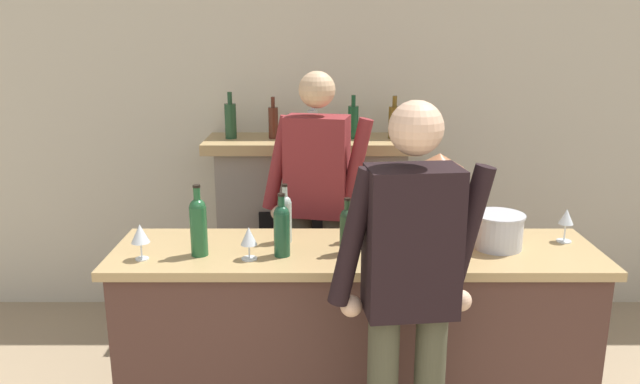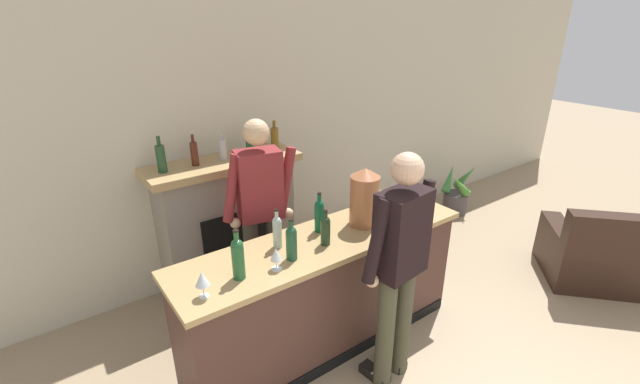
{
  "view_description": "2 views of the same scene",
  "coord_description": "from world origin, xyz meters",
  "px_view_note": "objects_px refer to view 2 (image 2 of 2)",
  "views": [
    {
      "loc": [
        -0.38,
        -0.43,
        2.05
      ],
      "look_at": [
        -0.39,
        2.9,
        1.16
      ],
      "focal_mm": 35.0,
      "sensor_mm": 36.0,
      "label": 1
    },
    {
      "loc": [
        -1.9,
        0.2,
        2.58
      ],
      "look_at": [
        -0.05,
        2.74,
        1.24
      ],
      "focal_mm": 24.0,
      "sensor_mm": 36.0,
      "label": 2
    }
  ],
  "objects_px": {
    "potted_plant_corner": "(456,194)",
    "wine_glass_front_right": "(276,255)",
    "wine_glass_mid_counter": "(414,188)",
    "wine_bottle_burgundy_dark": "(319,214)",
    "wine_bottle_riesling_slim": "(326,229)",
    "wine_bottle_merlot_tall": "(291,241)",
    "wine_bottle_cabernet_heavy": "(238,257)",
    "person_customer": "(399,265)",
    "ice_bucket_steel": "(391,204)",
    "wine_bottle_port_short": "(277,231)",
    "armchair_black": "(598,258)",
    "fireplace_stone": "(228,222)",
    "copper_dispenser": "(364,197)",
    "person_bartender": "(261,213)",
    "wine_glass_front_left": "(202,279)"
  },
  "relations": [
    {
      "from": "potted_plant_corner",
      "to": "wine_bottle_burgundy_dark",
      "type": "height_order",
      "value": "wine_bottle_burgundy_dark"
    },
    {
      "from": "person_customer",
      "to": "wine_bottle_burgundy_dark",
      "type": "height_order",
      "value": "person_customer"
    },
    {
      "from": "wine_glass_front_right",
      "to": "wine_glass_front_left",
      "type": "relative_size",
      "value": 0.92
    },
    {
      "from": "fireplace_stone",
      "to": "wine_glass_front_left",
      "type": "distance_m",
      "value": 1.68
    },
    {
      "from": "potted_plant_corner",
      "to": "wine_bottle_merlot_tall",
      "type": "bearing_deg",
      "value": -162.22
    },
    {
      "from": "potted_plant_corner",
      "to": "wine_glass_front_right",
      "type": "xyz_separation_m",
      "value": [
        -3.48,
        -1.12,
        0.83
      ]
    },
    {
      "from": "ice_bucket_steel",
      "to": "wine_bottle_burgundy_dark",
      "type": "bearing_deg",
      "value": 170.71
    },
    {
      "from": "potted_plant_corner",
      "to": "wine_glass_mid_counter",
      "type": "bearing_deg",
      "value": -155.46
    },
    {
      "from": "person_customer",
      "to": "wine_bottle_merlot_tall",
      "type": "xyz_separation_m",
      "value": [
        -0.54,
        0.5,
        0.13
      ]
    },
    {
      "from": "person_bartender",
      "to": "wine_bottle_port_short",
      "type": "xyz_separation_m",
      "value": [
        -0.16,
        -0.54,
        0.12
      ]
    },
    {
      "from": "potted_plant_corner",
      "to": "wine_glass_front_right",
      "type": "height_order",
      "value": "wine_glass_front_right"
    },
    {
      "from": "fireplace_stone",
      "to": "potted_plant_corner",
      "type": "distance_m",
      "value": 3.25
    },
    {
      "from": "wine_bottle_merlot_tall",
      "to": "wine_bottle_cabernet_heavy",
      "type": "height_order",
      "value": "wine_bottle_cabernet_heavy"
    },
    {
      "from": "wine_glass_mid_counter",
      "to": "wine_bottle_riesling_slim",
      "type": "bearing_deg",
      "value": -171.28
    },
    {
      "from": "potted_plant_corner",
      "to": "wine_glass_front_right",
      "type": "relative_size",
      "value": 4.54
    },
    {
      "from": "fireplace_stone",
      "to": "wine_bottle_burgundy_dark",
      "type": "distance_m",
      "value": 1.27
    },
    {
      "from": "person_customer",
      "to": "wine_bottle_port_short",
      "type": "relative_size",
      "value": 5.91
    },
    {
      "from": "wine_glass_front_left",
      "to": "armchair_black",
      "type": "bearing_deg",
      "value": -11.54
    },
    {
      "from": "person_bartender",
      "to": "wine_glass_mid_counter",
      "type": "xyz_separation_m",
      "value": [
        1.26,
        -0.54,
        0.11
      ]
    },
    {
      "from": "potted_plant_corner",
      "to": "wine_glass_mid_counter",
      "type": "relative_size",
      "value": 4.16
    },
    {
      "from": "person_customer",
      "to": "wine_bottle_riesling_slim",
      "type": "height_order",
      "value": "person_customer"
    },
    {
      "from": "person_bartender",
      "to": "armchair_black",
      "type": "bearing_deg",
      "value": -27.79
    },
    {
      "from": "armchair_black",
      "to": "wine_glass_mid_counter",
      "type": "relative_size",
      "value": 7.1
    },
    {
      "from": "wine_bottle_cabernet_heavy",
      "to": "wine_bottle_port_short",
      "type": "distance_m",
      "value": 0.45
    },
    {
      "from": "fireplace_stone",
      "to": "wine_bottle_burgundy_dark",
      "type": "relative_size",
      "value": 5.0
    },
    {
      "from": "person_customer",
      "to": "wine_bottle_cabernet_heavy",
      "type": "distance_m",
      "value": 1.07
    },
    {
      "from": "fireplace_stone",
      "to": "copper_dispenser",
      "type": "relative_size",
      "value": 3.41
    },
    {
      "from": "wine_bottle_port_short",
      "to": "wine_glass_front_right",
      "type": "distance_m",
      "value": 0.29
    },
    {
      "from": "fireplace_stone",
      "to": "copper_dispenser",
      "type": "height_order",
      "value": "fireplace_stone"
    },
    {
      "from": "wine_bottle_riesling_slim",
      "to": "wine_bottle_port_short",
      "type": "height_order",
      "value": "wine_bottle_port_short"
    },
    {
      "from": "person_bartender",
      "to": "wine_glass_mid_counter",
      "type": "bearing_deg",
      "value": -23.18
    },
    {
      "from": "wine_bottle_burgundy_dark",
      "to": "wine_bottle_port_short",
      "type": "relative_size",
      "value": 1.08
    },
    {
      "from": "person_customer",
      "to": "wine_bottle_cabernet_heavy",
      "type": "xyz_separation_m",
      "value": [
        -0.94,
        0.5,
        0.15
      ]
    },
    {
      "from": "fireplace_stone",
      "to": "person_bartender",
      "type": "bearing_deg",
      "value": -86.38
    },
    {
      "from": "wine_bottle_burgundy_dark",
      "to": "fireplace_stone",
      "type": "bearing_deg",
      "value": 103.25
    },
    {
      "from": "armchair_black",
      "to": "potted_plant_corner",
      "type": "height_order",
      "value": "armchair_black"
    },
    {
      "from": "armchair_black",
      "to": "wine_bottle_burgundy_dark",
      "type": "relative_size",
      "value": 3.78
    },
    {
      "from": "person_customer",
      "to": "copper_dispenser",
      "type": "xyz_separation_m",
      "value": [
        0.21,
        0.6,
        0.23
      ]
    },
    {
      "from": "person_customer",
      "to": "wine_bottle_burgundy_dark",
      "type": "bearing_deg",
      "value": 101.53
    },
    {
      "from": "copper_dispenser",
      "to": "wine_glass_front_right",
      "type": "xyz_separation_m",
      "value": [
        -0.91,
        -0.16,
        -0.13
      ]
    },
    {
      "from": "copper_dispenser",
      "to": "wine_bottle_riesling_slim",
      "type": "relative_size",
      "value": 1.71
    },
    {
      "from": "person_bartender",
      "to": "wine_bottle_port_short",
      "type": "bearing_deg",
      "value": -106.29
    },
    {
      "from": "wine_bottle_burgundy_dark",
      "to": "wine_glass_mid_counter",
      "type": "relative_size",
      "value": 1.88
    },
    {
      "from": "armchair_black",
      "to": "wine_bottle_cabernet_heavy",
      "type": "xyz_separation_m",
      "value": [
        -3.52,
        0.83,
        0.87
      ]
    },
    {
      "from": "wine_glass_mid_counter",
      "to": "person_customer",
      "type": "bearing_deg",
      "value": -141.93
    },
    {
      "from": "copper_dispenser",
      "to": "fireplace_stone",
      "type": "bearing_deg",
      "value": 116.54
    },
    {
      "from": "copper_dispenser",
      "to": "wine_glass_mid_counter",
      "type": "bearing_deg",
      "value": 7.65
    },
    {
      "from": "armchair_black",
      "to": "ice_bucket_steel",
      "type": "height_order",
      "value": "ice_bucket_steel"
    },
    {
      "from": "potted_plant_corner",
      "to": "wine_bottle_burgundy_dark",
      "type": "bearing_deg",
      "value": -163.88
    },
    {
      "from": "person_customer",
      "to": "wine_bottle_merlot_tall",
      "type": "bearing_deg",
      "value": 137.45
    }
  ]
}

